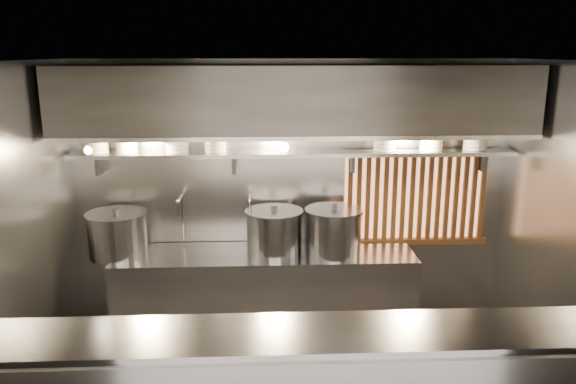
{
  "coord_description": "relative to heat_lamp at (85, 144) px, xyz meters",
  "views": [
    {
      "loc": [
        -0.32,
        -4.2,
        2.87
      ],
      "look_at": [
        -0.09,
        0.55,
        1.67
      ],
      "focal_mm": 35.0,
      "sensor_mm": 36.0,
      "label": 1
    }
  ],
  "objects": [
    {
      "name": "bowl_stack_2",
      "position": [
        0.75,
        0.47,
        -0.12
      ],
      "size": [
        0.24,
        0.24,
        0.09
      ],
      "color": "silver",
      "rests_on": "bowl_shelf"
    },
    {
      "name": "wood_screen",
      "position": [
        3.2,
        0.6,
        -0.69
      ],
      "size": [
        1.56,
        0.09,
        1.04
      ],
      "color": "#F7A96F",
      "rests_on": "wall_back"
    },
    {
      "name": "bowl_stack_4",
      "position": [
        2.81,
        0.47,
        -0.1
      ],
      "size": [
        0.24,
        0.24,
        0.13
      ],
      "color": "silver",
      "rests_on": "bowl_shelf"
    },
    {
      "name": "faucet_left",
      "position": [
        0.75,
        0.52,
        -0.76
      ],
      "size": [
        0.04,
        0.3,
        0.5
      ],
      "color": "silver",
      "rests_on": "wall_back"
    },
    {
      "name": "stock_pot_left",
      "position": [
        0.15,
        0.28,
        -0.95
      ],
      "size": [
        0.76,
        0.76,
        0.48
      ],
      "rotation": [
        0.0,
        0.0,
        0.35
      ],
      "color": "#A0A0A5",
      "rests_on": "cooking_bench"
    },
    {
      "name": "stock_pot_mid",
      "position": [
        2.28,
        0.24,
        -0.93
      ],
      "size": [
        0.62,
        0.62,
        0.5
      ],
      "rotation": [
        0.0,
        0.0,
        -0.08
      ],
      "color": "#A0A0A5",
      "rests_on": "cooking_bench"
    },
    {
      "name": "bowl_shelf",
      "position": [
        1.9,
        0.47,
        -0.19
      ],
      "size": [
        4.4,
        0.34,
        0.04
      ],
      "primitive_type": "cube",
      "color": "#A0A0A5",
      "rests_on": "wall_back"
    },
    {
      "name": "faucet_right",
      "position": [
        1.45,
        0.52,
        -0.76
      ],
      "size": [
        0.04,
        0.3,
        0.5
      ],
      "color": "silver",
      "rests_on": "wall_back"
    },
    {
      "name": "heat_lamp",
      "position": [
        0.0,
        0.0,
        0.0
      ],
      "size": [
        0.25,
        0.35,
        0.2
      ],
      "color": "#A0A0A5",
      "rests_on": "exhaust_hood"
    },
    {
      "name": "pendant_bulb",
      "position": [
        1.8,
        0.35,
        -0.11
      ],
      "size": [
        0.09,
        0.09,
        0.19
      ],
      "color": "#2D2D30",
      "rests_on": "exhaust_hood"
    },
    {
      "name": "cooking_bench",
      "position": [
        1.6,
        0.28,
        -1.62
      ],
      "size": [
        3.0,
        0.7,
        0.9
      ],
      "primitive_type": "cube",
      "color": "#A0A0A5",
      "rests_on": "floor"
    },
    {
      "name": "stock_pot_right",
      "position": [
        1.69,
        0.3,
        -0.95
      ],
      "size": [
        0.69,
        0.69,
        0.48
      ],
      "rotation": [
        0.0,
        0.0,
        -0.2
      ],
      "color": "#A0A0A5",
      "rests_on": "cooking_bench"
    },
    {
      "name": "bowl_stack_1",
      "position": [
        0.26,
        0.47,
        -0.1
      ],
      "size": [
        0.22,
        0.22,
        0.13
      ],
      "color": "silver",
      "rests_on": "bowl_shelf"
    },
    {
      "name": "wall_back",
      "position": [
        1.9,
        0.65,
        -0.67
      ],
      "size": [
        4.5,
        0.0,
        4.5
      ],
      "primitive_type": "plane",
      "rotation": [
        1.57,
        0.0,
        0.0
      ],
      "color": "gray",
      "rests_on": "floor"
    },
    {
      "name": "bowl_stack_6",
      "position": [
        3.73,
        0.47,
        -0.1
      ],
      "size": [
        0.24,
        0.24,
        0.13
      ],
      "color": "silver",
      "rests_on": "bowl_shelf"
    },
    {
      "name": "bowl_stack_0",
      "position": [
        -0.04,
        0.47,
        -0.08
      ],
      "size": [
        0.24,
        0.24,
        0.17
      ],
      "color": "silver",
      "rests_on": "bowl_shelf"
    },
    {
      "name": "exhaust_hood",
      "position": [
        1.9,
        0.25,
        0.36
      ],
      "size": [
        4.4,
        0.81,
        0.65
      ],
      "color": "#2D2D30",
      "rests_on": "ceiling"
    },
    {
      "name": "wall_left",
      "position": [
        -0.35,
        -0.85,
        -0.67
      ],
      "size": [
        0.0,
        3.0,
        3.0
      ],
      "primitive_type": "plane",
      "rotation": [
        1.57,
        0.0,
        1.57
      ],
      "color": "gray",
      "rests_on": "floor"
    },
    {
      "name": "ceiling",
      "position": [
        1.9,
        -0.85,
        0.73
      ],
      "size": [
        4.5,
        4.5,
        0.0
      ],
      "primitive_type": "plane",
      "rotation": [
        3.14,
        0.0,
        0.0
      ],
      "color": "black",
      "rests_on": "wall_back"
    },
    {
      "name": "bowl_stack_5",
      "position": [
        3.29,
        0.47,
        -0.08
      ],
      "size": [
        0.24,
        0.24,
        0.17
      ],
      "color": "silver",
      "rests_on": "bowl_shelf"
    },
    {
      "name": "bowl_stack_3",
      "position": [
        1.12,
        0.47,
        -0.1
      ],
      "size": [
        0.23,
        0.23,
        0.13
      ],
      "color": "silver",
      "rests_on": "bowl_shelf"
    }
  ]
}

